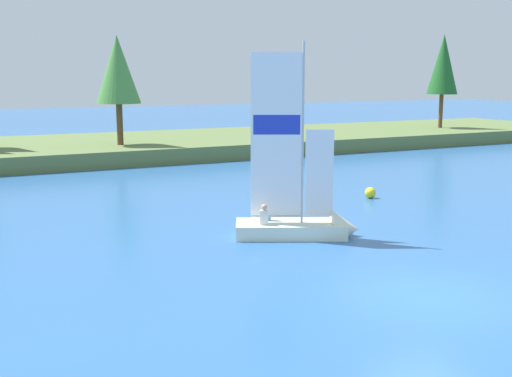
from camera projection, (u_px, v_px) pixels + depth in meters
ground_plane at (427, 296)px, 15.48m from camera, size 200.00×200.00×0.00m
shore_bank at (112, 148)px, 43.07m from camera, size 80.00×13.26×0.99m
shoreline_tree_midright at (118, 70)px, 39.52m from camera, size 2.80×2.80×6.87m
shoreline_tree_right at (443, 65)px, 52.77m from camera, size 2.54×2.54×7.78m
sailboat at (309, 221)px, 21.19m from camera, size 4.34×3.08×6.88m
channel_buoy at (370, 193)px, 27.85m from camera, size 0.49×0.49×0.49m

